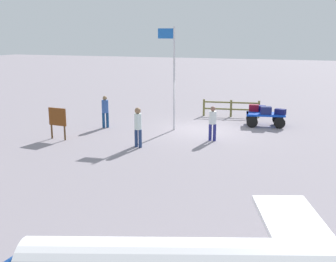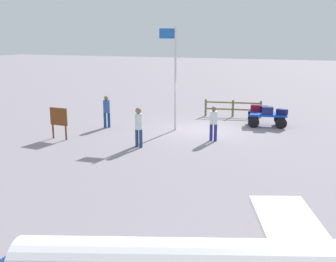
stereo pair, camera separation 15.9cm
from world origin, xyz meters
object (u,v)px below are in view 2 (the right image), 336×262
Objects in this scene: flagpole at (174,71)px; signboard at (59,119)px; suitcase_olive at (261,108)px; luggage_cart at (267,117)px; suitcase_maroon at (282,112)px; worker_supervisor at (107,109)px; suitcase_navy at (268,111)px; worker_trailing at (139,125)px; worker_lead at (214,121)px; suitcase_tan at (255,108)px.

signboard is (4.26, 3.57, -1.98)m from flagpole.
suitcase_olive is 5.29m from flagpole.
suitcase_maroon reaches higher than luggage_cart.
luggage_cart is 0.42× the size of flagpole.
suitcase_maroon is (-1.14, 0.60, -0.01)m from suitcase_olive.
signboard is at bearing 73.11° from worker_supervisor.
flagpole reaches higher than suitcase_navy.
signboard is at bearing -0.60° from worker_trailing.
worker_trailing is at bearing 57.67° from suitcase_olive.
suitcase_maroon is 5.91m from flagpole.
worker_lead is 6.97m from signboard.
worker_lead is at bearing 148.21° from flagpole.
signboard is (9.26, 5.92, 0.12)m from suitcase_maroon.
worker_supervisor reaches higher than suitcase_olive.
worker_supervisor is (5.78, -0.81, 0.04)m from worker_lead.
worker_supervisor is (7.24, 3.63, 0.12)m from suitcase_olive.
worker_lead is at bearing -141.69° from worker_trailing.
flagpole is at bearing 25.23° from suitcase_maroon.
worker_trailing is 4.26m from worker_supervisor.
worker_lead is (1.46, 4.44, 0.08)m from suitcase_olive.
suitcase_tan is at bearing -105.69° from worker_lead.
flagpole is (-3.38, -0.67, 1.96)m from worker_supervisor.
suitcase_maroon is at bearing -147.41° from signboard.
flagpole is (3.59, 2.81, 2.06)m from suitcase_tan.
worker_supervisor is (3.08, -2.94, -0.03)m from worker_trailing.
worker_lead reaches higher than suitcase_tan.
worker_trailing reaches higher than suitcase_maroon.
suitcase_olive is 1.08× the size of suitcase_maroon.
suitcase_olive is (0.39, -0.53, 0.35)m from luggage_cart.
worker_trailing is at bearing 58.73° from suitcase_tan.
flagpole is at bearing 29.81° from luggage_cart.
worker_trailing is (3.90, 6.42, 0.13)m from suitcase_tan.
suitcase_maroon is 10.99m from signboard.
signboard is (7.86, 6.37, 0.08)m from suitcase_tan.
worker_lead reaches higher than signboard.
suitcase_olive is 0.44× the size of signboard.
signboard reaches higher than suitcase_maroon.
worker_supervisor is (7.68, 2.88, 0.08)m from suitcase_navy.
luggage_cart is 4.35m from worker_lead.
worker_trailing is (5.30, 5.96, 0.16)m from suitcase_maroon.
worker_supervisor is 3.03m from signboard.
suitcase_olive is at bearing -53.80° from luggage_cart.
suitcase_olive is 0.30m from suitcase_tan.
suitcase_navy is 4.15m from worker_lead.
suitcase_tan is 0.31× the size of worker_trailing.
worker_supervisor is (6.98, 3.48, 0.09)m from suitcase_tan.
suitcase_navy is 1.04× the size of suitcase_maroon.
suitcase_olive is 0.39× the size of worker_supervisor.
worker_supervisor is (8.38, 3.03, 0.13)m from suitcase_maroon.
worker_trailing reaches higher than suitcase_navy.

